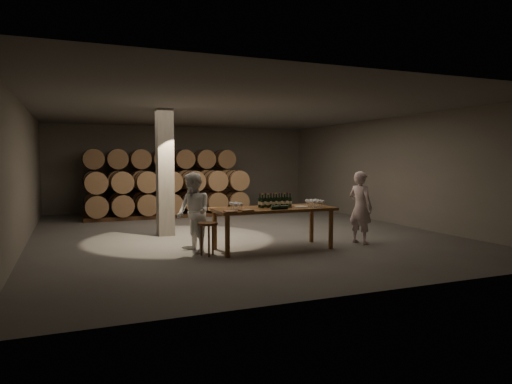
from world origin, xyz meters
name	(u,v)px	position (x,y,z in m)	size (l,w,h in m)	color
room	(165,173)	(-1.80, 0.20, 1.60)	(12.00, 12.00, 12.00)	#524F4D
tasting_table	(273,212)	(0.00, -2.50, 0.80)	(2.60, 1.10, 0.90)	brown
barrel_stack_back	(162,180)	(-0.96, 5.20, 1.20)	(5.48, 0.95, 2.31)	brown
barrel_stack_front	(170,193)	(-0.96, 3.80, 0.83)	(5.48, 0.95, 1.57)	brown
bottle_cluster	(275,202)	(0.08, -2.42, 1.01)	(0.73, 0.23, 0.31)	black
lying_bottles	(280,207)	(-0.02, -2.88, 0.94)	(0.47, 0.08, 0.08)	black
glass_cluster_left	(236,204)	(-0.89, -2.63, 1.01)	(0.19, 0.41, 0.16)	silver
glass_cluster_right	(315,201)	(0.94, -2.64, 1.01)	(0.30, 0.41, 0.16)	silver
plate	(301,207)	(0.62, -2.60, 0.91)	(0.30, 0.30, 0.02)	white
notebook_near	(246,210)	(-0.78, -2.93, 0.92)	(0.26, 0.21, 0.03)	brown
notebook_corner	(230,211)	(-1.13, -2.94, 0.91)	(0.22, 0.28, 0.02)	brown
pen	(250,211)	(-0.68, -2.90, 0.91)	(0.01, 0.01, 0.15)	black
stool	(208,229)	(-1.50, -2.65, 0.55)	(0.40, 0.40, 0.67)	brown
person_man	(360,207)	(2.13, -2.65, 0.83)	(0.61, 0.40, 1.67)	silver
person_woman	(193,213)	(-1.68, -2.22, 0.83)	(0.81, 0.63, 1.67)	white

